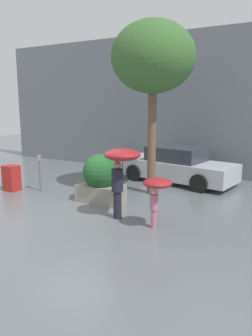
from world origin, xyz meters
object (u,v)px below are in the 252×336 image
Objects in this scene: person_adult at (121,164)px; street_tree at (153,58)px; parked_car_near at (176,166)px; person_child at (157,188)px; planter_box at (101,179)px; newspaper_box at (11,178)px; parking_meter at (39,165)px.

person_adult is 0.34× the size of street_tree.
person_child is at bearing -155.36° from parked_car_near.
parked_car_near is 0.85× the size of street_tree.
parked_car_near is (1.09, 3.66, -0.10)m from planter_box.
planter_box reaches higher than parked_car_near.
person_child is 1.42× the size of newspaper_box.
person_child is at bearing -26.40° from planter_box.
person_adult is 2.10× the size of newspaper_box.
newspaper_box is (-0.94, -0.43, -0.47)m from parking_meter.
person_child is 6.04m from newspaper_box.
person_child reaches higher than newspaper_box.
parking_meter is (-2.55, -0.02, 0.18)m from planter_box.
parking_meter is at bearing 175.97° from person_child.
planter_box is at bearing 163.04° from person_child.
parked_car_near is at bearing 86.43° from street_tree.
planter_box is 0.27× the size of street_tree.
parking_meter is at bearing -179.52° from planter_box.
parked_car_near is at bearing 73.35° from planter_box.
parked_car_near is 5.32× the size of newspaper_box.
person_adult reaches higher than parking_meter.
parked_car_near reaches higher than parking_meter.
person_adult is 4.99m from newspaper_box.
street_tree reaches higher than parked_car_near.
planter_box is 0.80× the size of person_adult.
street_tree reaches higher than parking_meter.
planter_box is 2.77m from person_child.
street_tree reaches higher than planter_box.
person_adult is 1.48× the size of person_child.
newspaper_box is at bearing -154.81° from street_tree.
street_tree is (-1.49, 2.87, 3.40)m from person_child.
parking_meter is (-3.65, -3.68, 0.28)m from parked_car_near.
street_tree is 4.39× the size of parking_meter.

